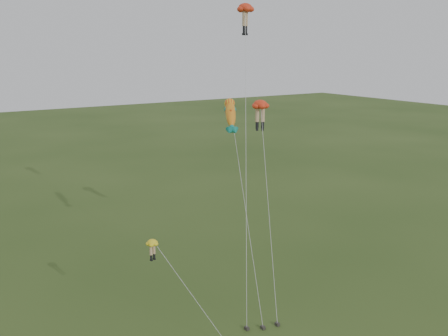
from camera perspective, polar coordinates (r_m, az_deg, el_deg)
ground at (r=39.23m, az=1.93°, el=-17.55°), size 300.00×300.00×0.00m
legs_kite_red_high at (r=42.71m, az=2.43°, el=17.11°), size 6.43×9.37×23.87m
legs_kite_red_mid at (r=44.25m, az=4.17°, el=6.76°), size 6.10×10.44×15.87m
legs_kite_yellow at (r=33.61m, az=-7.66°, el=-9.32°), size 4.99×2.87×8.05m
fish_kite at (r=39.95m, az=0.77°, el=6.23°), size 2.71×8.43×16.62m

